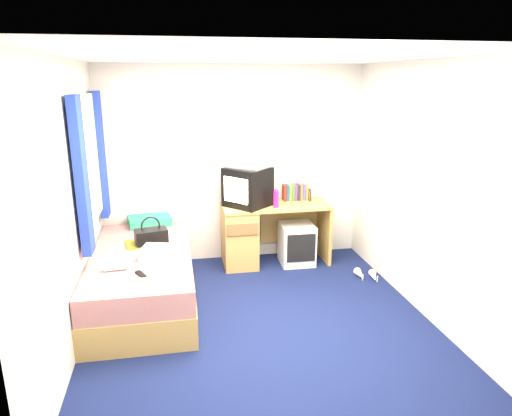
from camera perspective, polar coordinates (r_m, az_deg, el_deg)
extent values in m
plane|color=#0C1438|center=(4.46, 0.50, -14.08)|extent=(3.40, 3.40, 0.00)
plane|color=white|center=(3.87, 0.59, 18.44)|extent=(3.40, 3.40, 0.00)
plane|color=silver|center=(5.64, -2.78, 5.36)|extent=(3.20, 0.00, 3.20)
plane|color=silver|center=(2.45, 8.28, -9.11)|extent=(3.20, 0.00, 3.20)
plane|color=silver|center=(4.02, -22.44, -0.15)|extent=(0.00, 3.40, 3.40)
plane|color=silver|center=(4.57, 20.63, 1.87)|extent=(0.00, 3.40, 3.40)
cube|color=tan|center=(4.90, -13.88, -9.69)|extent=(1.00, 2.00, 0.30)
cube|color=#945D36|center=(4.53, -7.70, -11.45)|extent=(0.02, 0.70, 0.18)
cube|color=silver|center=(4.79, -14.09, -6.77)|extent=(0.98, 1.98, 0.24)
cube|color=#166D94|center=(5.59, -13.15, -1.55)|extent=(0.53, 0.39, 0.11)
cube|color=tan|center=(5.56, 2.48, 0.28)|extent=(1.30, 0.55, 0.03)
cube|color=tan|center=(5.59, -2.08, -3.65)|extent=(0.40, 0.52, 0.72)
cube|color=tan|center=(5.83, 8.48, -2.97)|extent=(0.04, 0.52, 0.72)
cube|color=tan|center=(5.93, 4.26, -1.62)|extent=(0.78, 0.03, 0.55)
cube|color=white|center=(5.70, 5.10, -4.47)|extent=(0.41, 0.41, 0.51)
cube|color=black|center=(5.45, -1.04, 2.67)|extent=(0.63, 0.64, 0.47)
cube|color=beige|center=(5.29, -2.52, 2.24)|extent=(0.25, 0.27, 0.29)
cube|color=silver|center=(5.39, -1.06, 5.50)|extent=(0.53, 0.53, 0.08)
cube|color=maroon|center=(5.73, 3.55, 1.94)|extent=(0.03, 0.13, 0.20)
cube|color=navy|center=(5.74, 3.89, 1.95)|extent=(0.03, 0.13, 0.20)
cube|color=gold|center=(5.75, 4.23, 1.96)|extent=(0.03, 0.13, 0.20)
cube|color=#337F33|center=(5.76, 4.57, 1.98)|extent=(0.03, 0.13, 0.20)
cube|color=#7F337F|center=(5.76, 4.90, 1.99)|extent=(0.03, 0.13, 0.20)
cube|color=#262626|center=(5.77, 5.24, 2.01)|extent=(0.03, 0.13, 0.20)
cube|color=#B26633|center=(5.78, 5.57, 2.02)|extent=(0.03, 0.13, 0.20)
cube|color=#4C4C99|center=(5.79, 5.91, 2.04)|extent=(0.03, 0.13, 0.20)
cube|color=olive|center=(5.80, 6.24, 2.05)|extent=(0.03, 0.13, 0.20)
cube|color=#321F10|center=(5.77, 6.73, 1.64)|extent=(0.04, 0.12, 0.14)
cylinder|color=#DA1E87|center=(5.40, 2.52, 1.09)|extent=(0.08, 0.08, 0.20)
cylinder|color=white|center=(5.51, 0.89, 1.21)|extent=(0.06, 0.06, 0.16)
cube|color=black|center=(4.93, -12.96, -3.54)|extent=(0.36, 0.25, 0.16)
torus|color=black|center=(4.89, -13.05, -2.19)|extent=(0.20, 0.06, 0.20)
cube|color=silver|center=(4.55, -12.05, -5.49)|extent=(0.39, 0.35, 0.11)
cube|color=yellow|center=(4.98, -14.76, -4.39)|extent=(0.26, 0.31, 0.01)
cylinder|color=white|center=(4.38, -17.17, -7.04)|extent=(0.21, 0.09, 0.07)
cube|color=yellow|center=(4.15, -14.57, -8.59)|extent=(0.23, 0.08, 0.01)
cube|color=black|center=(4.22, -14.19, -8.05)|extent=(0.11, 0.17, 0.02)
cube|color=silver|center=(4.83, -20.46, 5.62)|extent=(0.02, 0.90, 1.10)
cube|color=white|center=(4.77, -21.03, 12.61)|extent=(0.06, 1.06, 0.08)
cube|color=white|center=(4.96, -19.69, -1.09)|extent=(0.06, 1.06, 0.08)
cube|color=navy|center=(4.26, -21.00, 3.62)|extent=(0.08, 0.24, 1.40)
cube|color=navy|center=(5.40, -18.88, 6.22)|extent=(0.08, 0.24, 1.40)
cone|color=white|center=(5.46, 12.91, -8.15)|extent=(0.10, 0.22, 0.09)
cone|color=white|center=(5.46, 14.52, -8.29)|extent=(0.14, 0.24, 0.09)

